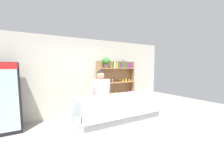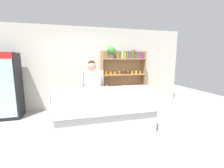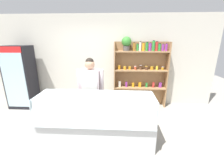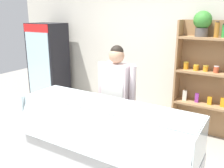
% 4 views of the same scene
% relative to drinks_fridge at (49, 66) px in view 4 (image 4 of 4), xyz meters
% --- Properties ---
extents(back_wall, '(6.80, 0.10, 2.70)m').
position_rel_drinks_fridge_xyz_m(back_wall, '(2.37, 0.49, 0.44)').
color(back_wall, beige).
rests_on(back_wall, ground).
extents(drinks_fridge, '(0.72, 0.59, 1.83)m').
position_rel_drinks_fridge_xyz_m(drinks_fridge, '(0.00, 0.00, 0.00)').
color(drinks_fridge, black).
rests_on(drinks_fridge, ground).
extents(shelving_unit, '(1.56, 0.29, 2.07)m').
position_rel_drinks_fridge_xyz_m(shelving_unit, '(3.49, 0.29, 0.28)').
color(shelving_unit, '#9E754C').
rests_on(shelving_unit, ground).
extents(deli_display_case, '(2.21, 0.72, 1.01)m').
position_rel_drinks_fridge_xyz_m(deli_display_case, '(2.48, -1.56, -0.60)').
color(deli_display_case, silver).
rests_on(deli_display_case, ground).
extents(shop_clerk, '(0.60, 0.25, 1.62)m').
position_rel_drinks_fridge_xyz_m(shop_clerk, '(2.28, -0.96, 0.04)').
color(shop_clerk, '#4C4233').
rests_on(shop_clerk, ground).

